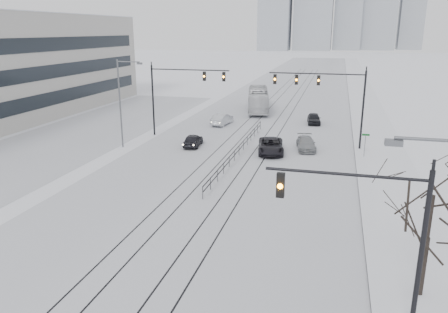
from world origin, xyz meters
The scene contains 18 objects.
road centered at (0.00, 60.00, 0.01)m, with size 22.00×260.00×0.02m, color silver.
sidewalk_east centered at (13.50, 60.00, 0.08)m, with size 5.00×260.00×0.16m, color silver.
curb centered at (11.05, 60.00, 0.06)m, with size 0.10×260.00×0.12m, color gray.
parking_strip centered at (-20.00, 35.00, 0.01)m, with size 14.00×60.00×0.03m, color silver.
tram_rails centered at (0.00, 40.00, 0.02)m, with size 5.30×180.00×0.01m.
traffic_mast_near centered at (10.79, 6.00, 4.56)m, with size 6.10×0.37×7.00m.
traffic_mast_ne centered at (8.15, 34.99, 5.76)m, with size 9.60×0.37×8.00m.
traffic_mast_nw centered at (-8.52, 36.00, 5.57)m, with size 9.10×0.37×8.00m.
street_light_west centered at (-12.20, 30.00, 5.21)m, with size 2.73×0.25×9.00m.
bare_tree centered at (13.20, 9.00, 4.49)m, with size 4.40×4.40×6.10m.
median_fence centered at (0.00, 30.00, 0.53)m, with size 0.06×24.00×1.00m.
street_sign centered at (11.80, 32.00, 1.61)m, with size 0.70×0.06×2.40m.
sedan_sb_inner centered at (-5.43, 32.09, 0.66)m, with size 1.56×3.87×1.32m, color black.
sedan_sb_outer centered at (-5.26, 43.36, 0.73)m, with size 1.54×4.41×1.45m, color #BABDC3.
sedan_nb_front centered at (2.88, 31.54, 0.73)m, with size 2.43×5.26×1.46m, color black.
sedan_nb_right centered at (6.17, 33.72, 0.64)m, with size 1.79×4.41×1.28m, color gray.
sedan_nb_far centered at (6.19, 47.03, 0.68)m, with size 1.62×4.02×1.37m, color black.
box_truck centered at (-2.56, 54.48, 1.71)m, with size 2.87×12.27×3.42m, color silver.
Camera 1 is at (8.90, -10.17, 11.81)m, focal length 35.00 mm.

